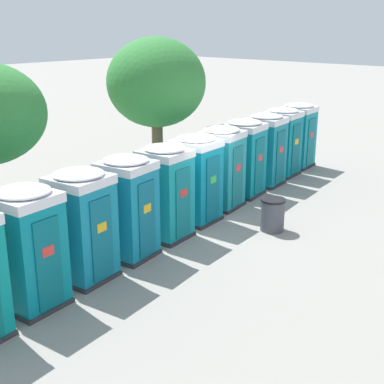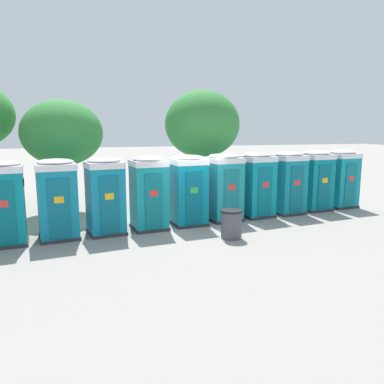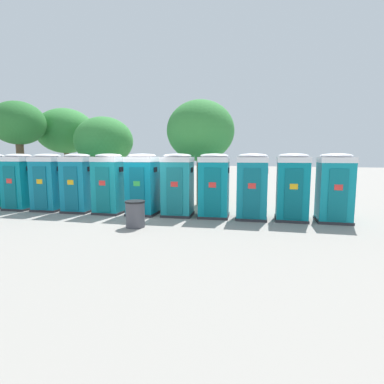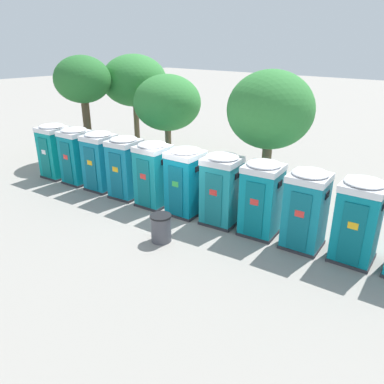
# 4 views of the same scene
# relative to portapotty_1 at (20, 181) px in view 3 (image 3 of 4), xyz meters

# --- Properties ---
(ground_plane) EXTENTS (120.00, 120.00, 0.00)m
(ground_plane) POSITION_rel_portapotty_1_xyz_m (5.91, 0.71, -1.28)
(ground_plane) COLOR gray
(portapotty_1) EXTENTS (1.28, 1.32, 2.54)m
(portapotty_1) POSITION_rel_portapotty_1_xyz_m (0.00, 0.00, 0.00)
(portapotty_1) COLOR #2D2D33
(portapotty_1) RESTS_ON ground
(portapotty_2) EXTENTS (1.35, 1.35, 2.54)m
(portapotty_2) POSITION_rel_portapotty_1_xyz_m (1.47, 0.21, -0.00)
(portapotty_2) COLOR #2D2D33
(portapotty_2) RESTS_ON ground
(portapotty_3) EXTENTS (1.34, 1.37, 2.54)m
(portapotty_3) POSITION_rel_portapotty_1_xyz_m (2.96, 0.36, -0.00)
(portapotty_3) COLOR #2D2D33
(portapotty_3) RESTS_ON ground
(portapotty_4) EXTENTS (1.28, 1.32, 2.54)m
(portapotty_4) POSITION_rel_portapotty_1_xyz_m (4.43, 0.52, -0.00)
(portapotty_4) COLOR #2D2D33
(portapotty_4) RESTS_ON ground
(portapotty_5) EXTENTS (1.29, 1.30, 2.54)m
(portapotty_5) POSITION_rel_portapotty_1_xyz_m (5.91, 0.73, -0.00)
(portapotty_5) COLOR #2D2D33
(portapotty_5) RESTS_ON ground
(portapotty_6) EXTENTS (1.38, 1.37, 2.54)m
(portapotty_6) POSITION_rel_portapotty_1_xyz_m (7.38, 0.98, -0.00)
(portapotty_6) COLOR #2D2D33
(portapotty_6) RESTS_ON ground
(portapotty_7) EXTENTS (1.36, 1.36, 2.54)m
(portapotty_7) POSITION_rel_portapotty_1_xyz_m (8.85, 1.19, -0.00)
(portapotty_7) COLOR #2D2D33
(portapotty_7) RESTS_ON ground
(portapotty_8) EXTENTS (1.31, 1.33, 2.54)m
(portapotty_8) POSITION_rel_portapotty_1_xyz_m (10.33, 1.32, -0.00)
(portapotty_8) COLOR #2D2D33
(portapotty_8) RESTS_ON ground
(portapotty_9) EXTENTS (1.30, 1.31, 2.54)m
(portapotty_9) POSITION_rel_portapotty_1_xyz_m (11.80, 1.58, -0.00)
(portapotty_9) COLOR #2D2D33
(portapotty_9) RESTS_ON ground
(portapotty_10) EXTENTS (1.32, 1.32, 2.54)m
(portapotty_10) POSITION_rel_portapotty_1_xyz_m (13.27, 1.79, -0.00)
(portapotty_10) COLOR #2D2D33
(portapotty_10) RESTS_ON ground
(street_tree_0) EXTENTS (3.61, 3.61, 5.42)m
(street_tree_0) POSITION_rel_portapotty_1_xyz_m (-2.09, 5.40, 2.71)
(street_tree_0) COLOR brown
(street_tree_0) RESTS_ON ground
(street_tree_1) EXTENTS (3.28, 3.28, 5.12)m
(street_tree_1) POSITION_rel_portapotty_1_xyz_m (7.45, 3.82, 2.34)
(street_tree_1) COLOR brown
(street_tree_1) RESTS_ON ground
(street_tree_2) EXTENTS (3.27, 3.27, 4.62)m
(street_tree_2) POSITION_rel_portapotty_1_xyz_m (1.57, 4.27, 1.99)
(street_tree_2) COLOR brown
(street_tree_2) RESTS_ON ground
(street_tree_3) EXTENTS (2.87, 2.87, 5.42)m
(street_tree_3) POSITION_rel_portapotty_1_xyz_m (-2.69, 2.48, 2.89)
(street_tree_3) COLOR brown
(street_tree_3) RESTS_ON ground
(trash_can) EXTENTS (0.69, 0.69, 0.92)m
(trash_can) POSITION_rel_portapotty_1_xyz_m (6.73, -1.36, -0.82)
(trash_can) COLOR #4C4C54
(trash_can) RESTS_ON ground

